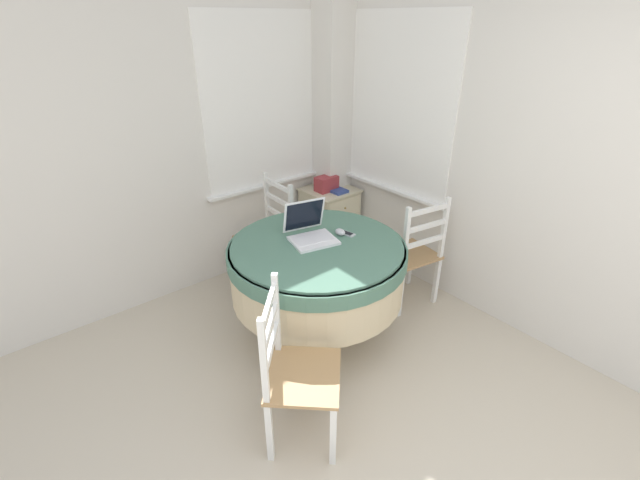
# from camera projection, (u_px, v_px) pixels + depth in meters

# --- Properties ---
(corner_room_shell) EXTENTS (4.24, 4.82, 2.55)m
(corner_room_shell) POSITION_uv_depth(u_px,v_px,m) (346.00, 156.00, 2.96)
(corner_room_shell) COLOR silver
(corner_room_shell) RESTS_ON ground_plane
(round_dining_table) EXTENTS (1.23, 1.23, 0.77)m
(round_dining_table) POSITION_uv_depth(u_px,v_px,m) (317.00, 266.00, 2.98)
(round_dining_table) COLOR #4C3D2D
(round_dining_table) RESTS_ON ground_plane
(laptop) EXTENTS (0.36, 0.37, 0.26)m
(laptop) POSITION_uv_depth(u_px,v_px,m) (310.00, 231.00, 2.94)
(laptop) COLOR white
(laptop) RESTS_ON round_dining_table
(computer_mouse) EXTENTS (0.06, 0.09, 0.04)m
(computer_mouse) POSITION_uv_depth(u_px,v_px,m) (340.00, 232.00, 3.01)
(computer_mouse) COLOR silver
(computer_mouse) RESTS_ON round_dining_table
(cell_phone) EXTENTS (0.08, 0.12, 0.01)m
(cell_phone) POSITION_uv_depth(u_px,v_px,m) (347.00, 234.00, 3.02)
(cell_phone) COLOR #B2B7BC
(cell_phone) RESTS_ON round_dining_table
(dining_chair_near_back_window) EXTENTS (0.40, 0.44, 0.94)m
(dining_chair_near_back_window) POSITION_uv_depth(u_px,v_px,m) (268.00, 236.00, 3.72)
(dining_chair_near_back_window) COLOR #A87F51
(dining_chair_near_back_window) RESTS_ON ground_plane
(dining_chair_near_right_window) EXTENTS (0.49, 0.45, 0.94)m
(dining_chair_near_right_window) POSITION_uv_depth(u_px,v_px,m) (412.00, 255.00, 3.42)
(dining_chair_near_right_window) COLOR #A87F51
(dining_chair_near_right_window) RESTS_ON ground_plane
(dining_chair_camera_near) EXTENTS (0.58, 0.58, 0.94)m
(dining_chair_camera_near) POSITION_uv_depth(u_px,v_px,m) (296.00, 372.00, 2.28)
(dining_chair_camera_near) COLOR #A87F51
(dining_chair_camera_near) RESTS_ON ground_plane
(corner_cabinet) EXTENTS (0.47, 0.47, 0.65)m
(corner_cabinet) POSITION_uv_depth(u_px,v_px,m) (330.00, 220.00, 4.30)
(corner_cabinet) COLOR beige
(corner_cabinet) RESTS_ON ground_plane
(storage_box) EXTENTS (0.21, 0.13, 0.14)m
(storage_box) POSITION_uv_depth(u_px,v_px,m) (326.00, 184.00, 4.10)
(storage_box) COLOR #9E3338
(storage_box) RESTS_ON corner_cabinet
(book_on_cabinet) EXTENTS (0.14, 0.24, 0.02)m
(book_on_cabinet) POSITION_uv_depth(u_px,v_px,m) (335.00, 190.00, 4.12)
(book_on_cabinet) COLOR #33478C
(book_on_cabinet) RESTS_ON corner_cabinet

